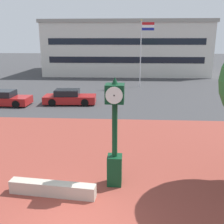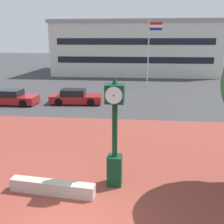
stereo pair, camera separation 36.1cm
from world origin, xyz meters
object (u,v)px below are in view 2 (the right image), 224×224
Objects in this scene: street_clock at (115,134)px; civic_building at (135,47)px; car_street_near at (76,97)px; flagpole_primary at (150,48)px; car_street_mid at (12,98)px.

civic_building is at bearing 91.16° from street_clock.
civic_building is (0.12, 36.95, 2.07)m from street_clock.
street_clock is 13.80m from car_street_near.
street_clock is 0.17× the size of civic_building.
car_street_near is at bearing -101.16° from civic_building.
street_clock is at bearing -95.36° from flagpole_primary.
flagpole_primary is (2.06, 21.91, 2.40)m from street_clock.
flagpole_primary reaches higher than street_clock.
flagpole_primary is 0.30× the size of civic_building.
flagpole_primary is at bearing 140.52° from car_street_near.
car_street_near and car_street_mid have the same top height.
car_street_mid is 0.55× the size of flagpole_primary.
car_street_near is at bearing 111.05° from street_clock.
street_clock is 1.00× the size of car_street_mid.
street_clock reaches higher than car_street_mid.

